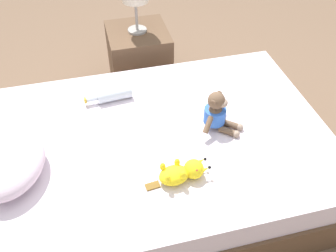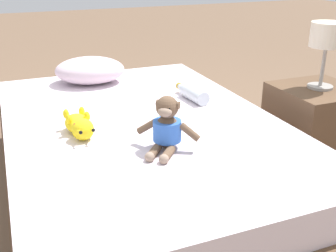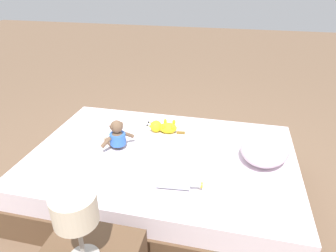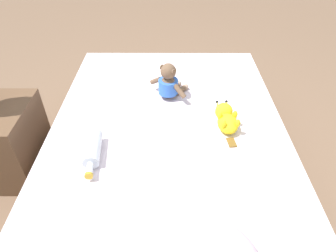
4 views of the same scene
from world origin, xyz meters
TOP-DOWN VIEW (x-y plane):
  - ground_plane at (0.00, 0.00)m, footprint 16.00×16.00m
  - bed at (0.00, 0.00)m, footprint 1.35×2.02m
  - pillow at (-0.10, 0.74)m, footprint 0.51×0.43m
  - plush_monkey at (-0.00, -0.36)m, footprint 0.26×0.25m
  - plush_yellow_creature at (-0.32, -0.07)m, footprint 0.12×0.33m
  - glass_bottle at (0.37, 0.17)m, footprint 0.10×0.29m
  - nightstand at (1.03, -0.10)m, footprint 0.45×0.45m

SIDE VIEW (x-z plane):
  - ground_plane at x=0.00m, z-range 0.00..0.00m
  - bed at x=0.00m, z-range 0.00..0.40m
  - nightstand at x=1.03m, z-range 0.00..0.48m
  - glass_bottle at x=0.37m, z-range 0.41..0.49m
  - plush_yellow_creature at x=-0.32m, z-range 0.40..0.51m
  - pillow at x=-0.10m, z-range 0.41..0.58m
  - plush_monkey at x=0.00m, z-range 0.39..0.62m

